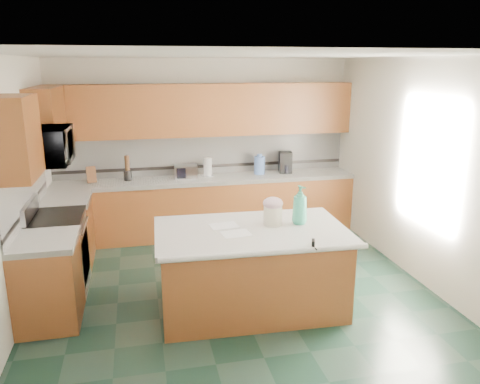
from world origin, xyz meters
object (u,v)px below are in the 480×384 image
object	(u,v)px
soap_bottle_island	(300,205)
coffee_maker	(285,162)
island_base	(251,271)
toaster_oven	(186,171)
treat_jar	(273,215)
island_top	(251,231)
knife_block	(91,175)

from	to	relation	value
soap_bottle_island	coffee_maker	world-z (taller)	soap_bottle_island
island_base	toaster_oven	bearing A→B (deg)	102.04
island_base	treat_jar	world-z (taller)	treat_jar
island_base	soap_bottle_island	distance (m)	0.90
island_base	treat_jar	bearing A→B (deg)	20.07
island_top	knife_block	xyz separation A→B (m)	(-1.82, 2.46, 0.15)
treat_jar	knife_block	size ratio (longest dim) A/B	0.87
coffee_maker	treat_jar	bearing A→B (deg)	-100.30
island_base	knife_block	size ratio (longest dim) A/B	8.07
knife_block	coffee_maker	world-z (taller)	coffee_maker
island_base	coffee_maker	size ratio (longest dim) A/B	5.73
island_top	treat_jar	bearing A→B (deg)	20.07
soap_bottle_island	knife_block	world-z (taller)	soap_bottle_island
treat_jar	soap_bottle_island	xyz separation A→B (m)	(0.30, -0.03, 0.11)
soap_bottle_island	toaster_oven	size ratio (longest dim) A/B	1.23
coffee_maker	island_base	bearing A→B (deg)	-104.73
knife_block	soap_bottle_island	bearing A→B (deg)	-56.09
knife_block	toaster_oven	xyz separation A→B (m)	(1.39, 0.00, -0.02)
island_top	knife_block	size ratio (longest dim) A/B	8.49
island_base	toaster_oven	size ratio (longest dim) A/B	5.56
treat_jar	coffee_maker	world-z (taller)	coffee_maker
island_base	toaster_oven	distance (m)	2.56
treat_jar	knife_block	world-z (taller)	knife_block
toaster_oven	coffee_maker	distance (m)	1.60
island_top	treat_jar	distance (m)	0.30
island_top	coffee_maker	size ratio (longest dim) A/B	6.03
island_base	island_top	xyz separation A→B (m)	(-0.00, 0.00, 0.46)
treat_jar	toaster_oven	size ratio (longest dim) A/B	0.60
island_base	island_top	bearing A→B (deg)	-177.74
island_top	soap_bottle_island	bearing A→B (deg)	7.82
island_base	coffee_maker	xyz separation A→B (m)	(1.18, 2.49, 0.66)
treat_jar	toaster_oven	distance (m)	2.47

